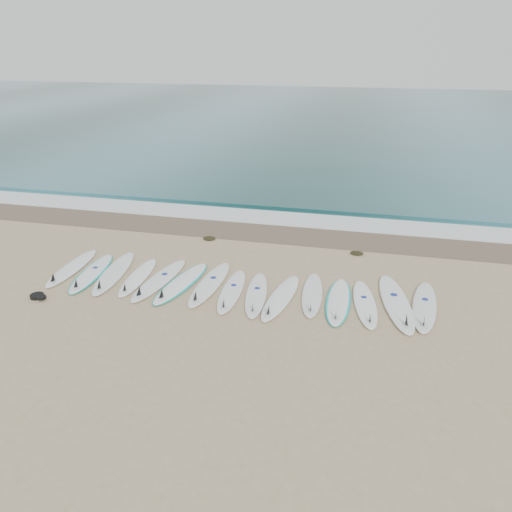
% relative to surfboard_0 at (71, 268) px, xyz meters
% --- Properties ---
extents(ground, '(120.00, 120.00, 0.00)m').
position_rel_surfboard_0_xyz_m(ground, '(4.49, -0.12, -0.06)').
color(ground, tan).
extents(ocean, '(120.00, 55.00, 0.03)m').
position_rel_surfboard_0_xyz_m(ocean, '(4.49, 32.38, -0.04)').
color(ocean, '#245960').
rests_on(ocean, ground).
extents(wet_sand_band, '(120.00, 1.80, 0.01)m').
position_rel_surfboard_0_xyz_m(wet_sand_band, '(4.49, 3.98, -0.05)').
color(wet_sand_band, brown).
rests_on(wet_sand_band, ground).
extents(foam_band, '(120.00, 1.40, 0.04)m').
position_rel_surfboard_0_xyz_m(foam_band, '(4.49, 5.38, -0.04)').
color(foam_band, silver).
rests_on(foam_band, ground).
extents(wave_crest, '(120.00, 1.00, 0.10)m').
position_rel_surfboard_0_xyz_m(wave_crest, '(4.49, 6.88, -0.01)').
color(wave_crest, '#245960').
rests_on(wave_crest, ground).
extents(surfboard_0, '(0.64, 2.51, 0.32)m').
position_rel_surfboard_0_xyz_m(surfboard_0, '(0.00, 0.00, 0.00)').
color(surfboard_0, white).
rests_on(surfboard_0, ground).
extents(surfboard_1, '(0.88, 2.52, 0.31)m').
position_rel_surfboard_0_xyz_m(surfboard_1, '(0.68, -0.15, -0.01)').
color(surfboard_1, white).
rests_on(surfboard_1, ground).
extents(surfboard_2, '(0.93, 2.75, 0.35)m').
position_rel_surfboard_0_xyz_m(surfboard_2, '(1.25, -0.04, 0.00)').
color(surfboard_2, white).
rests_on(surfboard_2, ground).
extents(surfboard_3, '(0.65, 2.34, 0.30)m').
position_rel_surfboard_0_xyz_m(surfboard_3, '(1.96, -0.12, -0.00)').
color(surfboard_3, white).
rests_on(surfboard_3, ground).
extents(surfboard_4, '(0.81, 2.67, 0.34)m').
position_rel_surfboard_0_xyz_m(surfboard_4, '(2.56, -0.16, 0.00)').
color(surfboard_4, white).
rests_on(surfboard_4, ground).
extents(surfboard_5, '(0.97, 2.60, 0.32)m').
position_rel_surfboard_0_xyz_m(surfboard_5, '(3.16, -0.16, -0.01)').
color(surfboard_5, white).
rests_on(surfboard_5, ground).
extents(surfboard_6, '(0.63, 2.63, 0.33)m').
position_rel_surfboard_0_xyz_m(surfboard_6, '(3.88, -0.08, 0.00)').
color(surfboard_6, white).
rests_on(surfboard_6, ground).
extents(surfboard_7, '(0.65, 2.39, 0.30)m').
position_rel_surfboard_0_xyz_m(surfboard_7, '(4.52, -0.31, -0.00)').
color(surfboard_7, white).
rests_on(surfboard_7, ground).
extents(surfboard_8, '(0.82, 2.41, 0.30)m').
position_rel_surfboard_0_xyz_m(surfboard_8, '(5.14, -0.34, -0.00)').
color(surfboard_8, white).
rests_on(surfboard_8, ground).
extents(surfboard_9, '(0.81, 2.51, 0.32)m').
position_rel_surfboard_0_xyz_m(surfboard_9, '(5.73, -0.37, -0.00)').
color(surfboard_9, white).
rests_on(surfboard_9, ground).
extents(surfboard_10, '(0.67, 2.35, 0.30)m').
position_rel_surfboard_0_xyz_m(surfboard_10, '(6.44, -0.04, -0.00)').
color(surfboard_10, silver).
rests_on(surfboard_10, ground).
extents(surfboard_11, '(0.60, 2.39, 0.30)m').
position_rel_surfboard_0_xyz_m(surfboard_11, '(7.08, -0.20, -0.01)').
color(surfboard_11, white).
rests_on(surfboard_11, ground).
extents(surfboard_12, '(0.83, 2.40, 0.30)m').
position_rel_surfboard_0_xyz_m(surfboard_12, '(7.69, -0.21, -0.00)').
color(surfboard_12, white).
rests_on(surfboard_12, ground).
extents(surfboard_13, '(1.08, 2.95, 0.37)m').
position_rel_surfboard_0_xyz_m(surfboard_13, '(8.39, -0.02, 0.01)').
color(surfboard_13, white).
rests_on(surfboard_13, ground).
extents(surfboard_14, '(0.77, 2.60, 0.33)m').
position_rel_surfboard_0_xyz_m(surfboard_14, '(9.01, -0.03, 0.00)').
color(surfboard_14, silver).
rests_on(surfboard_14, ground).
extents(seaweed_near, '(0.40, 0.31, 0.08)m').
position_rel_surfboard_0_xyz_m(seaweed_near, '(2.88, 2.98, -0.02)').
color(seaweed_near, black).
rests_on(seaweed_near, ground).
extents(seaweed_far, '(0.38, 0.29, 0.07)m').
position_rel_surfboard_0_xyz_m(seaweed_far, '(7.35, 2.84, -0.02)').
color(seaweed_far, black).
rests_on(seaweed_far, ground).
extents(leash_coil, '(0.46, 0.36, 0.11)m').
position_rel_surfboard_0_xyz_m(leash_coil, '(0.13, -1.59, -0.01)').
color(leash_coil, black).
rests_on(leash_coil, ground).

